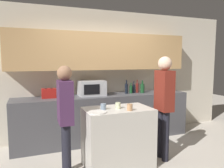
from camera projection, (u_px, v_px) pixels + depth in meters
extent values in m
cube|color=beige|center=(100.00, 74.00, 4.74)|extent=(6.40, 0.08, 2.70)
cube|color=tan|center=(103.00, 51.00, 4.50)|extent=(3.74, 0.32, 0.75)
cube|color=#4C4C51|center=(105.00, 117.00, 4.51)|extent=(3.60, 0.62, 0.94)
cube|color=beige|center=(118.00, 137.00, 3.38)|extent=(1.03, 0.63, 0.91)
cube|color=#B7BABC|center=(92.00, 88.00, 4.39)|extent=(0.52, 0.38, 0.30)
cube|color=black|center=(92.00, 89.00, 4.19)|extent=(0.31, 0.01, 0.19)
cube|color=#B21E19|center=(49.00, 93.00, 4.10)|extent=(0.26, 0.16, 0.18)
cube|color=black|center=(46.00, 89.00, 4.07)|extent=(0.02, 0.11, 0.01)
cube|color=black|center=(51.00, 88.00, 4.11)|extent=(0.02, 0.11, 0.01)
cylinder|color=silver|center=(159.00, 89.00, 4.97)|extent=(0.14, 0.14, 0.10)
cylinder|color=#38662D|center=(159.00, 83.00, 4.95)|extent=(0.01, 0.01, 0.18)
sphere|color=silver|center=(160.00, 77.00, 4.94)|extent=(0.13, 0.13, 0.13)
cylinder|color=black|center=(126.00, 89.00, 4.65)|extent=(0.07, 0.07, 0.21)
cylinder|color=black|center=(126.00, 82.00, 4.64)|extent=(0.02, 0.02, 0.08)
cylinder|color=#194723|center=(131.00, 89.00, 4.69)|extent=(0.07, 0.07, 0.16)
cylinder|color=#194723|center=(131.00, 84.00, 4.68)|extent=(0.02, 0.02, 0.06)
cylinder|color=black|center=(134.00, 89.00, 4.75)|extent=(0.06, 0.06, 0.18)
cylinder|color=black|center=(134.00, 83.00, 4.73)|extent=(0.02, 0.02, 0.07)
cylinder|color=maroon|center=(137.00, 88.00, 4.78)|extent=(0.07, 0.07, 0.20)
cylinder|color=maroon|center=(137.00, 82.00, 4.77)|extent=(0.02, 0.02, 0.08)
cylinder|color=#194723|center=(142.00, 88.00, 4.75)|extent=(0.09, 0.09, 0.20)
cylinder|color=#194723|center=(142.00, 82.00, 4.74)|extent=(0.03, 0.03, 0.08)
cylinder|color=white|center=(97.00, 112.00, 3.05)|extent=(0.26, 0.26, 0.01)
cylinder|color=beige|center=(118.00, 106.00, 3.31)|extent=(0.08, 0.08, 0.10)
cylinder|color=tan|center=(130.00, 107.00, 3.18)|extent=(0.08, 0.08, 0.10)
cylinder|color=#798EA3|center=(103.00, 107.00, 3.25)|extent=(0.08, 0.08, 0.09)
cylinder|color=black|center=(65.00, 147.00, 3.19)|extent=(0.11, 0.11, 0.76)
cylinder|color=black|center=(67.00, 151.00, 3.04)|extent=(0.11, 0.11, 0.76)
cube|color=#49294D|center=(65.00, 102.00, 3.04)|extent=(0.19, 0.34, 0.60)
sphere|color=#9E7051|center=(64.00, 73.00, 3.00)|extent=(0.21, 0.21, 0.21)
cylinder|color=black|center=(166.00, 136.00, 3.54)|extent=(0.11, 0.11, 0.83)
cylinder|color=black|center=(161.00, 133.00, 3.69)|extent=(0.11, 0.11, 0.83)
cube|color=maroon|center=(164.00, 91.00, 3.54)|extent=(0.21, 0.35, 0.65)
sphere|color=beige|center=(165.00, 63.00, 3.49)|extent=(0.22, 0.22, 0.22)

